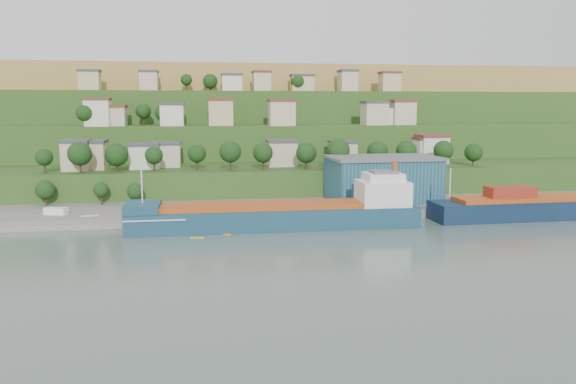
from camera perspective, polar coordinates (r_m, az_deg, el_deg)
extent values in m
plane|color=#485750|center=(126.98, 0.09, -4.44)|extent=(500.00, 500.00, 0.00)
cube|color=slate|center=(157.85, 5.70, -1.89)|extent=(220.00, 26.00, 4.00)
cube|color=slate|center=(151.34, -22.37, -2.96)|extent=(40.00, 18.00, 2.40)
cube|color=#284719|center=(181.51, -2.65, -0.47)|extent=(260.00, 32.00, 20.00)
cube|color=#284719|center=(211.04, -3.53, 0.80)|extent=(280.00, 32.00, 44.00)
cube|color=#284719|center=(240.68, -4.19, 1.77)|extent=(300.00, 32.00, 70.00)
cube|color=#9F763C|center=(314.10, -5.29, 3.36)|extent=(360.00, 120.00, 96.00)
cube|color=#C6B696|center=(178.59, -20.69, 3.40)|extent=(7.59, 7.86, 8.25)
cube|color=#3F3F44|center=(178.27, -20.77, 4.86)|extent=(8.19, 8.46, 0.90)
cube|color=#CBB283|center=(180.48, -19.51, 3.46)|extent=(9.61, 8.78, 7.98)
cube|color=#3F3F44|center=(180.17, -19.58, 4.87)|extent=(10.21, 9.38, 0.90)
cube|color=silver|center=(177.38, -14.34, 3.45)|extent=(8.66, 7.17, 6.99)
cube|color=#3F3F44|center=(177.08, -14.39, 4.72)|extent=(9.26, 7.77, 0.90)
cube|color=#C6B696|center=(182.13, -12.28, 3.65)|extent=(8.93, 8.97, 7.02)
cube|color=#3F3F44|center=(181.84, -12.32, 4.89)|extent=(9.53, 9.57, 0.90)
cube|color=#C6B696|center=(179.72, -0.65, 3.87)|extent=(8.98, 8.29, 7.56)
cube|color=#3F3F44|center=(179.42, -0.65, 5.22)|extent=(9.58, 8.89, 0.90)
cube|color=#C6B696|center=(188.65, 5.57, 3.94)|extent=(8.02, 8.16, 6.80)
cube|color=#3F3F44|center=(188.37, 5.59, 5.11)|extent=(8.62, 8.76, 0.90)
cube|color=silver|center=(196.62, 13.93, 4.05)|extent=(7.64, 7.14, 7.72)
cube|color=brown|center=(196.34, 13.97, 5.30)|extent=(8.24, 7.74, 0.90)
cube|color=silver|center=(196.08, 14.40, 4.16)|extent=(9.13, 8.11, 8.65)
cube|color=brown|center=(195.78, 14.46, 5.55)|extent=(9.73, 8.71, 0.90)
cube|color=silver|center=(209.14, -18.75, 7.58)|extent=(8.39, 7.43, 9.00)
cube|color=brown|center=(209.14, -18.82, 8.93)|extent=(8.99, 8.03, 0.90)
cube|color=#C6B696|center=(211.95, -17.28, 7.32)|extent=(8.53, 8.59, 6.50)
cube|color=brown|center=(211.92, -17.33, 8.32)|extent=(9.13, 9.19, 0.90)
cube|color=silver|center=(207.72, -11.68, 7.62)|extent=(8.12, 8.96, 7.34)
cube|color=#3F3F44|center=(207.70, -11.71, 8.76)|extent=(8.72, 9.56, 0.90)
cube|color=#CBB283|center=(208.06, -6.87, 7.96)|extent=(8.68, 8.73, 8.91)
cube|color=brown|center=(208.06, -6.89, 9.31)|extent=(9.28, 9.33, 0.90)
cube|color=#C6B696|center=(205.02, -0.66, 7.96)|extent=(9.03, 8.45, 8.57)
cube|color=brown|center=(205.02, -0.66, 9.28)|extent=(9.63, 9.05, 0.90)
cube|color=#C6B696|center=(214.78, 8.77, 7.82)|extent=(8.50, 8.75, 8.06)
cube|color=#3F3F44|center=(214.77, 8.80, 9.02)|extent=(9.10, 9.35, 0.90)
cube|color=silver|center=(219.11, 10.02, 7.59)|extent=(7.79, 7.59, 6.38)
cube|color=#3F3F44|center=(219.08, 10.05, 8.54)|extent=(8.39, 8.19, 0.90)
cube|color=#C6B696|center=(219.04, 11.55, 7.82)|extent=(8.54, 7.12, 8.48)
cube|color=brown|center=(219.04, 11.59, 9.05)|extent=(9.14, 7.72, 0.90)
cube|color=#CBB283|center=(243.95, -19.48, 10.53)|extent=(7.96, 7.06, 7.63)
cube|color=#3F3F44|center=(244.16, -19.53, 11.53)|extent=(8.56, 7.66, 0.90)
cube|color=#C6B696|center=(243.76, -13.93, 10.78)|extent=(7.08, 8.26, 7.76)
cube|color=#3F3F44|center=(243.98, -13.97, 11.80)|extent=(7.68, 8.86, 0.90)
cube|color=silver|center=(240.16, -5.74, 10.88)|extent=(8.23, 7.86, 6.55)
cube|color=#3F3F44|center=(240.33, -5.75, 11.77)|extent=(8.83, 8.46, 0.90)
cube|color=#C6B696|center=(240.51, -2.71, 11.06)|extent=(7.03, 8.79, 7.79)
cube|color=brown|center=(240.74, -2.72, 12.09)|extent=(7.63, 9.39, 0.90)
cube|color=#CBB283|center=(247.47, 1.43, 10.88)|extent=(9.49, 7.21, 6.75)
cube|color=#3F3F44|center=(247.65, 1.43, 11.76)|extent=(10.09, 7.81, 0.90)
cube|color=#C6B696|center=(251.36, 6.07, 11.03)|extent=(7.26, 8.78, 8.78)
cube|color=#3F3F44|center=(251.62, 6.09, 12.13)|extent=(7.86, 9.38, 0.90)
cube|color=#CBB283|center=(252.50, 10.27, 10.84)|extent=(8.11, 7.33, 7.99)
cube|color=brown|center=(252.72, 10.30, 11.85)|extent=(8.71, 7.93, 0.90)
cylinder|color=#382619|center=(174.74, -23.48, 2.30)|extent=(0.50, 0.50, 3.18)
sphere|color=black|center=(174.48, -23.53, 3.25)|extent=(4.86, 4.86, 4.86)
cylinder|color=#382619|center=(170.11, -20.34, 2.41)|extent=(0.50, 0.50, 3.74)
sphere|color=black|center=(169.78, -20.41, 3.67)|extent=(6.77, 6.77, 6.77)
cylinder|color=#382619|center=(170.34, -16.96, 2.49)|extent=(0.50, 0.50, 3.17)
sphere|color=black|center=(170.03, -17.01, 3.63)|extent=(6.67, 6.67, 6.67)
cylinder|color=#382619|center=(169.62, -13.44, 2.61)|extent=(0.50, 0.50, 3.23)
sphere|color=black|center=(169.34, -13.47, 3.64)|extent=(5.28, 5.28, 5.28)
cylinder|color=#382619|center=(168.82, -9.21, 2.77)|extent=(0.50, 0.50, 3.57)
sphere|color=black|center=(168.52, -9.24, 3.88)|extent=(5.41, 5.41, 5.41)
cylinder|color=#382619|center=(166.57, -5.87, 2.82)|extent=(0.50, 0.50, 3.91)
sphere|color=black|center=(166.23, -5.89, 4.09)|extent=(6.44, 6.44, 6.44)
cylinder|color=#382619|center=(168.28, -2.54, 2.84)|extent=(0.50, 0.50, 3.50)
sphere|color=black|center=(167.97, -2.55, 3.99)|extent=(5.93, 5.93, 5.93)
cylinder|color=#382619|center=(170.20, 1.85, 2.86)|extent=(0.50, 0.50, 3.22)
sphere|color=black|center=(169.90, 1.86, 3.97)|extent=(6.17, 6.17, 6.17)
cylinder|color=#382619|center=(170.27, 5.12, 2.95)|extent=(0.50, 0.50, 3.91)
sphere|color=black|center=(169.93, 5.14, 4.25)|extent=(6.97, 6.97, 6.97)
cylinder|color=#382619|center=(177.38, 9.05, 3.01)|extent=(0.50, 0.50, 3.28)
sphere|color=black|center=(177.08, 9.07, 4.10)|extent=(6.45, 6.45, 6.45)
cylinder|color=#382619|center=(178.90, 11.90, 3.00)|extent=(0.50, 0.50, 3.44)
sphere|color=black|center=(178.60, 11.93, 4.11)|extent=(6.39, 6.39, 6.39)
cylinder|color=#382619|center=(182.42, 15.47, 3.00)|extent=(0.50, 0.50, 3.58)
sphere|color=black|center=(182.12, 15.51, 4.09)|extent=(6.21, 6.21, 6.21)
cylinder|color=#382619|center=(187.87, 18.29, 2.93)|extent=(0.50, 0.50, 2.89)
sphere|color=black|center=(187.62, 18.33, 3.84)|extent=(5.73, 5.73, 5.73)
cylinder|color=#382619|center=(213.66, -14.45, 7.06)|extent=(0.50, 0.50, 3.68)
sphere|color=black|center=(213.61, -14.49, 7.96)|extent=(5.56, 5.56, 5.56)
cylinder|color=#382619|center=(245.10, -7.90, 10.35)|extent=(0.50, 0.50, 2.76)
sphere|color=black|center=(245.21, -7.91, 11.08)|extent=(6.24, 6.24, 6.24)
cylinder|color=#382619|center=(206.90, -19.94, 6.68)|extent=(0.50, 0.50, 3.02)
sphere|color=black|center=(206.84, -19.98, 7.53)|extent=(5.63, 5.63, 5.63)
cylinder|color=#382619|center=(213.12, -0.56, 7.34)|extent=(0.50, 0.50, 3.74)
sphere|color=black|center=(213.07, -0.56, 8.31)|extent=(6.37, 6.37, 6.37)
cylinder|color=#382619|center=(208.79, -12.53, 6.99)|extent=(0.50, 0.50, 2.92)
sphere|color=black|center=(208.73, -12.56, 7.85)|extent=(6.04, 6.04, 6.04)
cylinder|color=#382619|center=(206.38, -1.13, 7.16)|extent=(0.50, 0.50, 2.80)
sphere|color=black|center=(206.32, -1.13, 7.96)|extent=(5.35, 5.35, 5.35)
cylinder|color=#382619|center=(244.71, 0.97, 10.45)|extent=(0.50, 0.50, 2.88)
sphere|color=black|center=(244.83, 0.97, 11.17)|extent=(5.94, 5.94, 5.94)
cylinder|color=#382619|center=(243.87, -10.27, 10.41)|extent=(0.50, 0.50, 3.63)
sphere|color=black|center=(244.00, -10.29, 11.15)|extent=(4.87, 4.87, 4.87)
cube|color=#133F4A|center=(134.40, -1.36, -3.06)|extent=(69.24, 11.40, 6.92)
cube|color=#A84216|center=(133.40, -2.21, -1.38)|extent=(51.44, 9.29, 1.19)
cube|color=#133F4A|center=(133.17, -14.55, -1.50)|extent=(7.99, 10.93, 1.98)
cube|color=silver|center=(139.19, 9.59, -0.09)|extent=(11.93, 9.97, 5.93)
cube|color=silver|center=(138.65, 9.63, 1.53)|extent=(8.95, 7.97, 1.98)
cube|color=#595B5E|center=(138.50, 9.64, 2.05)|extent=(5.97, 5.97, 0.59)
cylinder|color=#A84216|center=(139.34, 10.81, 2.55)|extent=(1.19, 1.19, 2.96)
cylinder|color=silver|center=(132.41, -14.63, 0.60)|extent=(0.36, 0.36, 7.90)
cube|color=silver|center=(133.29, -13.25, -2.39)|extent=(13.92, 11.27, 0.25)
cube|color=#0B1A32|center=(161.84, 24.68, -1.90)|extent=(62.21, 11.92, 6.82)
cube|color=#A84216|center=(160.09, 24.15, -0.55)|extent=(45.65, 9.64, 1.03)
cylinder|color=silver|center=(147.47, 16.15, 0.93)|extent=(0.34, 0.34, 7.23)
cube|color=maroon|center=(155.50, 21.64, 0.04)|extent=(12.52, 5.48, 2.69)
cube|color=navy|center=(162.86, 9.59, 1.21)|extent=(30.83, 19.42, 12.00)
cube|color=#595B5E|center=(162.17, 9.65, 3.45)|extent=(31.88, 20.47, 0.80)
cube|color=white|center=(152.26, -22.51, -1.95)|extent=(5.93, 3.91, 2.56)
cube|color=silver|center=(147.57, -19.48, -2.44)|extent=(4.61, 2.67, 0.87)
cube|color=orange|center=(128.56, -6.43, -4.28)|extent=(2.89, 1.69, 0.22)
sphere|color=#3F3F44|center=(128.48, -6.43, -4.12)|extent=(0.51, 0.51, 0.51)
cube|color=gold|center=(126.21, -9.22, -4.58)|extent=(3.01, 1.07, 0.22)
sphere|color=#3F3F44|center=(126.12, -9.22, -4.42)|extent=(0.52, 0.52, 0.52)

